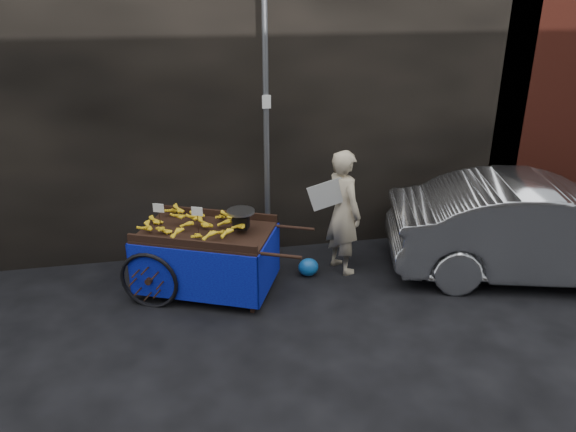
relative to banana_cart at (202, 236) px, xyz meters
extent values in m
plane|color=black|center=(0.71, -0.51, -0.79)|extent=(80.00, 80.00, 0.00)
cube|color=black|center=(-0.29, 2.09, 1.71)|extent=(11.00, 2.00, 5.00)
cube|color=#591E14|center=(6.21, 2.09, 1.71)|extent=(3.00, 2.00, 5.00)
cylinder|color=slate|center=(1.01, 0.79, 1.21)|extent=(0.08, 0.08, 4.00)
cube|color=white|center=(1.01, 0.74, 1.61)|extent=(0.12, 0.02, 0.18)
cube|color=black|center=(0.05, -0.02, 0.06)|extent=(1.99, 1.66, 0.06)
cube|color=black|center=(0.25, 0.44, 0.13)|extent=(1.58, 0.72, 0.11)
cube|color=black|center=(-0.15, -0.48, 0.13)|extent=(1.58, 0.72, 0.11)
cube|color=black|center=(0.56, -0.71, -0.37)|extent=(0.07, 0.07, 0.85)
cube|color=black|center=(0.90, 0.07, -0.37)|extent=(0.07, 0.07, 0.85)
cylinder|color=black|center=(0.90, -0.86, 0.06)|extent=(0.50, 0.25, 0.04)
cylinder|color=black|center=(1.24, -0.08, 0.06)|extent=(0.50, 0.25, 0.04)
torus|color=black|center=(-0.72, -0.31, -0.42)|extent=(0.75, 0.37, 0.80)
torus|color=black|center=(-0.26, 0.74, -0.42)|extent=(0.75, 0.37, 0.80)
cylinder|color=black|center=(-0.49, 0.21, -0.42)|extent=(0.53, 1.11, 0.05)
cube|color=#0A0783|center=(-0.17, -0.52, -0.31)|extent=(1.61, 0.72, 0.72)
cube|color=#0A0783|center=(0.27, 0.47, -0.31)|extent=(1.61, 0.72, 0.72)
cube|color=#0A0783|center=(-0.74, 0.32, -0.31)|extent=(0.46, 1.02, 0.72)
cube|color=#0A0783|center=(0.84, -0.37, -0.31)|extent=(0.46, 1.02, 0.72)
cube|color=black|center=(0.51, -0.17, 0.24)|extent=(0.24, 0.21, 0.17)
cylinder|color=silver|center=(0.51, -0.17, 0.39)|extent=(0.48, 0.48, 0.03)
cube|color=white|center=(-0.53, 0.11, 0.41)|extent=(0.14, 0.07, 0.12)
cube|color=white|center=(-0.05, -0.11, 0.41)|extent=(0.14, 0.07, 0.12)
imported|color=#C2B190|center=(2.00, 0.20, 0.11)|extent=(0.64, 0.77, 1.81)
cube|color=silver|center=(1.74, 0.13, 0.43)|extent=(0.58, 0.09, 0.50)
ellipsoid|color=#165BAB|center=(1.48, 0.10, -0.66)|extent=(0.29, 0.24, 0.26)
imported|color=silver|center=(4.73, -0.49, -0.09)|extent=(4.51, 2.54, 1.41)
camera|label=1|loc=(-0.18, -6.85, 3.13)|focal=35.00mm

